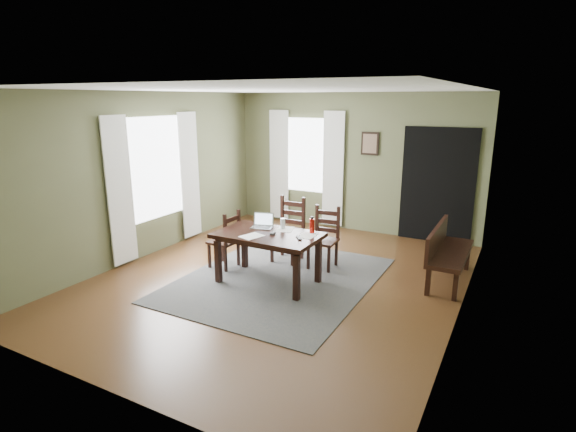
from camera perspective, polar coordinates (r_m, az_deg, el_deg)
The scene contains 24 objects.
ground at distance 6.68m, azimuth -1.22°, elevation -8.11°, with size 5.00×6.00×0.01m.
room_shell at distance 6.21m, azimuth -1.31°, elevation 7.46°, with size 5.02×6.02×2.71m.
rug at distance 6.68m, azimuth -1.22°, elevation -8.02°, with size 2.60×3.20×0.01m.
dining_table at distance 6.36m, azimuth -2.56°, elevation -3.00°, with size 1.47×0.89×0.73m.
chair_end at distance 7.05m, azimuth -7.89°, elevation -3.08°, with size 0.42×0.42×0.91m.
chair_back_left at distance 7.30m, azimuth 0.09°, elevation -1.82°, with size 0.47×0.47×1.03m.
chair_back_right at distance 7.03m, azimuth 4.60°, elevation -2.84°, with size 0.43×0.44×0.95m.
bench at distance 6.86m, azimuth 19.39°, elevation -3.97°, with size 0.47×1.45×0.82m.
laptop at distance 6.63m, azimuth -3.24°, elevation -0.98°, with size 0.35×0.31×0.21m.
computer_mouse at distance 6.28m, azimuth -1.95°, elevation -2.23°, with size 0.05×0.09×0.03m, color #3F3F42.
tv_remote at distance 6.10m, azimuth 1.41°, elevation -2.79°, with size 0.05×0.17×0.02m, color black.
drinking_glass at distance 6.54m, azimuth -0.66°, elevation -0.96°, with size 0.07×0.07×0.15m, color silver.
water_bottle at distance 6.32m, azimuth 3.06°, elevation -1.21°, with size 0.07×0.07×0.24m.
paper_c at distance 6.52m, azimuth -0.37°, elevation -1.68°, with size 0.23×0.30×0.00m, color white.
paper_d at distance 6.24m, azimuth 2.48°, elevation -2.47°, with size 0.23×0.30×0.00m, color white.
paper_e at distance 6.22m, azimuth -4.63°, elevation -2.56°, with size 0.23×0.31×0.00m, color white.
window_left at distance 7.90m, azimuth -16.47°, elevation 5.85°, with size 0.01×1.30×1.70m.
window_back at distance 9.32m, azimuth 2.30°, elevation 7.73°, with size 1.00×0.01×1.50m.
curtain_left_near at distance 7.36m, azimuth -20.59°, elevation 2.92°, with size 0.03×0.48×2.30m.
curtain_left_far at distance 8.51m, azimuth -12.36°, elevation 5.02°, with size 0.03×0.48×2.30m.
curtain_back_left at distance 9.61m, azimuth -1.14°, elevation 6.45°, with size 0.44×0.03×2.30m.
curtain_back_right at distance 9.08m, azimuth 5.75°, elevation 5.88°, with size 0.44×0.03×2.30m.
framed_picture at distance 8.79m, azimuth 10.36°, elevation 9.04°, with size 0.34×0.03×0.44m.
doorway_back at distance 8.59m, azimuth 18.44°, elevation 3.66°, with size 1.30×0.03×2.10m.
Camera 1 is at (3.01, -5.37, 2.59)m, focal length 28.00 mm.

